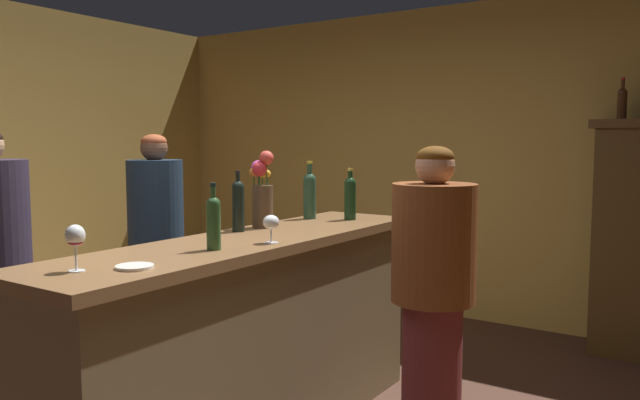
% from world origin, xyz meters
% --- Properties ---
extents(wall_back, '(5.73, 0.12, 2.66)m').
position_xyz_m(wall_back, '(0.00, 2.86, 1.33)').
color(wall_back, tan).
rests_on(wall_back, ground).
extents(bar_counter, '(0.59, 2.38, 1.04)m').
position_xyz_m(bar_counter, '(0.22, 0.08, 0.53)').
color(bar_counter, brown).
rests_on(bar_counter, ground).
extents(wine_bottle_riesling, '(0.08, 0.08, 0.35)m').
position_xyz_m(wine_bottle_riesling, '(0.03, 0.86, 1.20)').
color(wine_bottle_riesling, '#274731').
rests_on(wine_bottle_riesling, bar_counter).
extents(wine_bottle_rose, '(0.07, 0.07, 0.31)m').
position_xyz_m(wine_bottle_rose, '(0.27, 0.95, 1.19)').
color(wine_bottle_rose, '#173219').
rests_on(wine_bottle_rose, bar_counter).
extents(wine_bottle_syrah, '(0.06, 0.06, 0.29)m').
position_xyz_m(wine_bottle_syrah, '(0.32, -0.28, 1.17)').
color(wine_bottle_syrah, '#294C26').
rests_on(wine_bottle_syrah, bar_counter).
extents(wine_bottle_pinot, '(0.07, 0.07, 0.32)m').
position_xyz_m(wine_bottle_pinot, '(0.04, 0.20, 1.19)').
color(wine_bottle_pinot, black).
rests_on(wine_bottle_pinot, bar_counter).
extents(wine_glass_front, '(0.07, 0.07, 0.17)m').
position_xyz_m(wine_glass_front, '(0.21, -0.89, 1.17)').
color(wine_glass_front, white).
rests_on(wine_glass_front, bar_counter).
extents(wine_glass_mid, '(0.08, 0.08, 0.13)m').
position_xyz_m(wine_glass_mid, '(0.41, -0.00, 1.14)').
color(wine_glass_mid, white).
rests_on(wine_glass_mid, bar_counter).
extents(flower_arrangement, '(0.13, 0.13, 0.42)m').
position_xyz_m(flower_arrangement, '(0.05, 0.38, 1.24)').
color(flower_arrangement, '#4E3A29').
rests_on(flower_arrangement, bar_counter).
extents(cheese_plate, '(0.14, 0.14, 0.01)m').
position_xyz_m(cheese_plate, '(0.35, -0.74, 1.05)').
color(cheese_plate, white).
rests_on(cheese_plate, bar_counter).
extents(display_bottle_left, '(0.06, 0.06, 0.29)m').
position_xyz_m(display_bottle_left, '(1.50, 2.57, 1.79)').
color(display_bottle_left, '#472815').
rests_on(display_bottle_left, display_cabinet).
extents(patron_in_navy, '(0.38, 0.38, 1.56)m').
position_xyz_m(patron_in_navy, '(-1.13, 0.67, 0.85)').
color(patron_in_navy, gray).
rests_on(patron_in_navy, ground).
extents(bartender, '(0.39, 0.39, 1.49)m').
position_xyz_m(bartender, '(1.04, 0.41, 0.81)').
color(bartender, maroon).
rests_on(bartender, ground).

